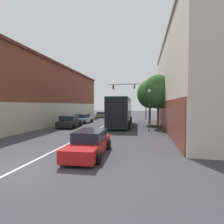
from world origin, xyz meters
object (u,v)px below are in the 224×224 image
(bus, at_px, (120,110))
(parked_car_left_far, at_px, (82,119))
(street_tree_far, at_px, (150,94))
(street_tree_near, at_px, (158,92))
(street_lamp, at_px, (149,108))
(parked_car_left_near, at_px, (70,122))
(traffic_signal_gantry, at_px, (135,93))
(parked_car_left_mid, at_px, (102,115))
(hatchback_foreground, at_px, (90,143))

(bus, height_order, parked_car_left_far, bus)
(street_tree_far, bearing_deg, street_tree_near, -76.05)
(bus, distance_m, street_lamp, 5.54)
(parked_car_left_near, distance_m, traffic_signal_gantry, 16.26)
(parked_car_left_mid, distance_m, street_tree_far, 16.53)
(parked_car_left_far, relative_size, street_tree_far, 0.67)
(street_lamp, relative_size, street_tree_far, 0.68)
(hatchback_foreground, distance_m, street_tree_near, 13.98)
(bus, relative_size, hatchback_foreground, 2.25)
(parked_car_left_near, bearing_deg, street_tree_near, -86.48)
(hatchback_foreground, distance_m, parked_car_left_mid, 29.28)
(parked_car_left_mid, bearing_deg, traffic_signal_gantry, -117.72)
(traffic_signal_gantry, distance_m, street_tree_far, 9.23)
(hatchback_foreground, height_order, street_tree_near, street_tree_near)
(parked_car_left_far, height_order, street_lamp, street_lamp)
(street_lamp, height_order, street_tree_far, street_tree_far)
(parked_car_left_far, bearing_deg, parked_car_left_mid, 8.08)
(street_tree_far, bearing_deg, street_lamp, -92.40)
(parked_car_left_far, height_order, street_tree_far, street_tree_far)
(bus, bearing_deg, street_tree_near, -103.79)
(parked_car_left_mid, bearing_deg, street_tree_near, -146.98)
(parked_car_left_near, bearing_deg, bus, -71.72)
(hatchback_foreground, relative_size, street_tree_far, 0.71)
(hatchback_foreground, xyz_separation_m, parked_car_left_mid, (-6.57, 28.53, -0.03))
(parked_car_left_mid, relative_size, street_tree_near, 0.66)
(bus, xyz_separation_m, hatchback_foreground, (0.23, -13.61, -1.42))
(parked_car_left_mid, height_order, street_lamp, street_lamp)
(parked_car_left_near, height_order, traffic_signal_gantry, traffic_signal_gantry)
(street_tree_near, bearing_deg, traffic_signal_gantry, 106.25)
(street_tree_far, bearing_deg, parked_car_left_mid, 129.52)
(traffic_signal_gantry, bearing_deg, parked_car_left_near, -117.24)
(parked_car_left_far, xyz_separation_m, street_lamp, (9.89, -6.60, 1.81))
(parked_car_left_near, xyz_separation_m, parked_car_left_mid, (-0.38, 17.55, -0.10))
(traffic_signal_gantry, bearing_deg, parked_car_left_mid, 154.27)
(parked_car_left_far, height_order, street_tree_near, street_tree_near)
(traffic_signal_gantry, bearing_deg, street_tree_far, -72.87)
(bus, distance_m, street_tree_near, 5.37)
(traffic_signal_gantry, distance_m, street_lamp, 15.86)
(parked_car_left_near, relative_size, street_tree_far, 0.73)
(traffic_signal_gantry, height_order, street_tree_far, traffic_signal_gantry)
(parked_car_left_mid, relative_size, street_lamp, 0.97)
(traffic_signal_gantry, bearing_deg, parked_car_left_far, -130.14)
(hatchback_foreground, height_order, traffic_signal_gantry, traffic_signal_gantry)
(hatchback_foreground, distance_m, street_tree_far, 16.93)
(parked_car_left_far, bearing_deg, parked_car_left_near, -168.96)
(parked_car_left_near, relative_size, street_lamp, 1.06)
(parked_car_left_near, xyz_separation_m, traffic_signal_gantry, (7.16, 13.91, 4.41))
(parked_car_left_near, distance_m, parked_car_left_far, 5.08)
(parked_car_left_mid, relative_size, street_tree_far, 0.66)
(bus, relative_size, traffic_signal_gantry, 1.35)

